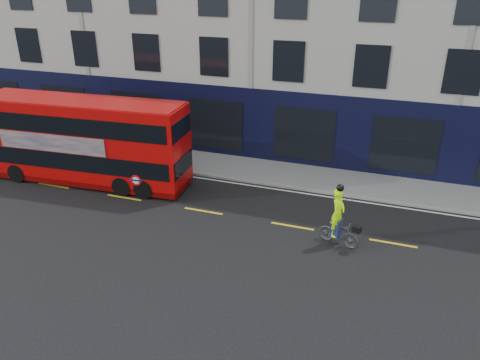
% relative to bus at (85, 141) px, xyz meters
% --- Properties ---
extents(ground, '(120.00, 120.00, 0.00)m').
position_rel_bus_xyz_m(ground, '(6.64, -2.60, -2.12)').
color(ground, black).
rests_on(ground, ground).
extents(pavement, '(60.00, 3.00, 0.12)m').
position_rel_bus_xyz_m(pavement, '(6.64, 3.90, -2.06)').
color(pavement, gray).
rests_on(pavement, ground).
extents(kerb, '(60.00, 0.12, 0.13)m').
position_rel_bus_xyz_m(kerb, '(6.64, 2.40, -2.06)').
color(kerb, gray).
rests_on(kerb, ground).
extents(building_terrace, '(50.00, 10.07, 15.00)m').
position_rel_bus_xyz_m(building_terrace, '(6.64, 10.35, 5.37)').
color(building_terrace, '#A19F98').
rests_on(building_terrace, ground).
extents(road_edge_line, '(58.00, 0.10, 0.01)m').
position_rel_bus_xyz_m(road_edge_line, '(6.64, 2.10, -2.12)').
color(road_edge_line, silver).
rests_on(road_edge_line, ground).
extents(lane_dashes, '(58.00, 0.12, 0.01)m').
position_rel_bus_xyz_m(lane_dashes, '(6.64, -1.10, -2.12)').
color(lane_dashes, gold).
rests_on(lane_dashes, ground).
extents(bus, '(10.41, 3.00, 4.14)m').
position_rel_bus_xyz_m(bus, '(0.00, 0.00, 0.00)').
color(bus, '#B30707').
rests_on(bus, ground).
extents(cyclist, '(1.71, 0.91, 2.52)m').
position_rel_bus_xyz_m(cyclist, '(12.57, -1.85, -1.24)').
color(cyclist, '#46494B').
rests_on(cyclist, ground).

